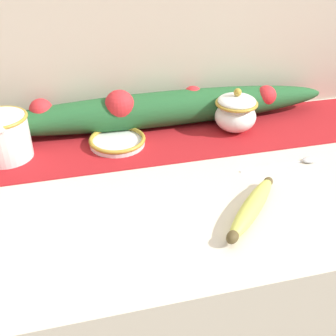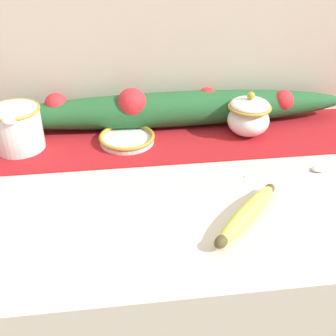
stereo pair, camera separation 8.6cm
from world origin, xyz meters
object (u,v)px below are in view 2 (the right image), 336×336
Objects in this scene: sugar_bowl at (249,116)px; banana at (247,213)px; cream_pitcher at (17,127)px; small_dish at (127,138)px; spoon at (311,170)px.

sugar_bowl is 0.35m from banana.
cream_pitcher is at bearing 179.91° from sugar_bowl.
small_dish is 0.40m from banana.
banana is at bearing -144.72° from spoon.
spoon is (0.19, 0.15, -0.01)m from banana.
banana is at bearing -35.86° from cream_pitcher.
spoon is (0.09, -0.19, -0.05)m from sugar_bowl.
sugar_bowl is 0.61× the size of spoon.
sugar_bowl is 0.22m from spoon.
banana is (-0.10, -0.34, -0.04)m from sugar_bowl.
banana is 0.94× the size of spoon.
spoon is (0.40, -0.18, -0.01)m from small_dish.
sugar_bowl is at bearing 73.63° from banana.
sugar_bowl is 0.65× the size of banana.
cream_pitcher is at bearing 144.14° from banana.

